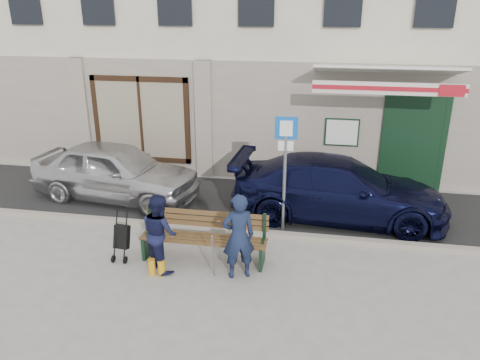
% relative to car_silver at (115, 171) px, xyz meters
% --- Properties ---
extents(ground, '(80.00, 80.00, 0.00)m').
position_rel_car_silver_xyz_m(ground, '(3.18, -2.92, -0.72)').
color(ground, '#9E9991').
rests_on(ground, ground).
extents(asphalt_lane, '(60.00, 3.20, 0.01)m').
position_rel_car_silver_xyz_m(asphalt_lane, '(3.18, 0.18, -0.71)').
color(asphalt_lane, '#282828').
rests_on(asphalt_lane, ground).
extents(curb, '(60.00, 0.18, 0.12)m').
position_rel_car_silver_xyz_m(curb, '(3.18, -1.42, -0.66)').
color(curb, '#9E9384').
rests_on(curb, ground).
extents(car_silver, '(4.39, 2.24, 1.43)m').
position_rel_car_silver_xyz_m(car_silver, '(0.00, 0.00, 0.00)').
color(car_silver, silver).
rests_on(car_silver, ground).
extents(car_navy, '(4.88, 2.20, 1.39)m').
position_rel_car_silver_xyz_m(car_navy, '(5.42, -0.17, -0.02)').
color(car_navy, black).
rests_on(car_navy, ground).
extents(parking_sign, '(0.46, 0.09, 2.49)m').
position_rel_car_silver_xyz_m(parking_sign, '(4.26, -1.02, 0.94)').
color(parking_sign, gray).
rests_on(parking_sign, ground).
extents(bench, '(2.40, 1.17, 0.98)m').
position_rel_car_silver_xyz_m(bench, '(2.85, -2.56, -0.26)').
color(bench, brown).
rests_on(bench, ground).
extents(man, '(0.68, 0.57, 1.59)m').
position_rel_car_silver_xyz_m(man, '(3.65, -3.01, 0.08)').
color(man, '#16203C').
rests_on(man, ground).
extents(woman, '(0.90, 0.89, 1.47)m').
position_rel_car_silver_xyz_m(woman, '(2.20, -2.99, 0.02)').
color(woman, '#131636').
rests_on(woman, ground).
extents(stroller, '(0.30, 0.42, 0.97)m').
position_rel_car_silver_xyz_m(stroller, '(1.35, -2.78, -0.28)').
color(stroller, black).
rests_on(stroller, ground).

